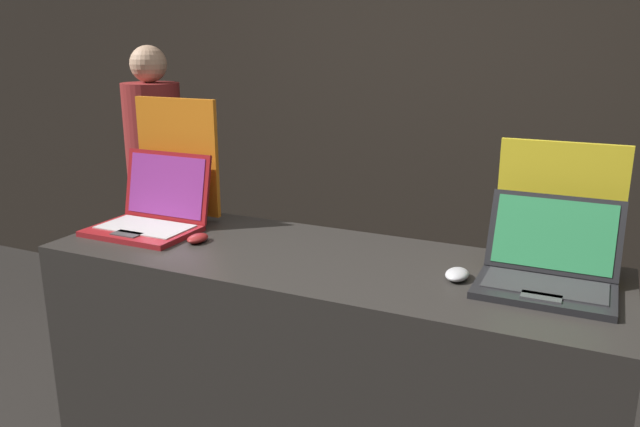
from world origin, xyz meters
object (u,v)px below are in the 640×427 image
object	(u,v)px
laptop_back	(548,268)
person_bystander	(157,189)
promo_stand_back	(559,207)
mouse_front	(198,238)
laptop_front	(152,213)
mouse_back	(457,274)
promo_stand_front	(178,162)

from	to	relation	value
laptop_back	person_bystander	distance (m)	2.38
laptop_back	promo_stand_back	xyz separation A→B (m)	(0.00, 0.22, 0.13)
mouse_front	person_bystander	world-z (taller)	person_bystander
mouse_front	laptop_front	bearing A→B (deg)	166.76
promo_stand_back	person_bystander	xyz separation A→B (m)	(-2.18, 0.70, -0.31)
mouse_back	promo_stand_back	world-z (taller)	promo_stand_back
mouse_front	promo_stand_front	world-z (taller)	promo_stand_front
laptop_front	promo_stand_back	xyz separation A→B (m)	(1.42, 0.25, 0.12)
laptop_back	person_bystander	world-z (taller)	person_bystander
laptop_front	person_bystander	xyz separation A→B (m)	(-0.76, 0.95, -0.19)
promo_stand_front	promo_stand_back	world-z (taller)	promo_stand_front
laptop_front	mouse_front	xyz separation A→B (m)	(0.25, -0.06, -0.05)
mouse_front	mouse_back	world-z (taller)	mouse_back
promo_stand_back	laptop_back	bearing A→B (deg)	-90.00
mouse_back	person_bystander	distance (m)	2.17
laptop_back	person_bystander	xyz separation A→B (m)	(-2.18, 0.92, -0.18)
mouse_back	promo_stand_front	bearing A→B (deg)	170.32
laptop_front	promo_stand_front	bearing A→B (deg)	90.00
laptop_front	laptop_back	distance (m)	1.42
laptop_front	mouse_back	distance (m)	1.17
mouse_front	person_bystander	size ratio (longest dim) A/B	0.06
laptop_front	mouse_back	xyz separation A→B (m)	(1.17, -0.02, -0.05)
laptop_back	promo_stand_back	distance (m)	0.25
laptop_back	person_bystander	size ratio (longest dim) A/B	0.23
person_bystander	promo_stand_back	bearing A→B (deg)	-17.82
promo_stand_back	laptop_front	bearing A→B (deg)	-170.16
mouse_front	laptop_back	world-z (taller)	laptop_back
person_bystander	laptop_back	bearing A→B (deg)	-22.82
laptop_back	mouse_back	world-z (taller)	laptop_back
laptop_front	promo_stand_back	size ratio (longest dim) A/B	0.98
mouse_back	promo_stand_back	bearing A→B (deg)	47.11
mouse_front	laptop_back	bearing A→B (deg)	4.32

